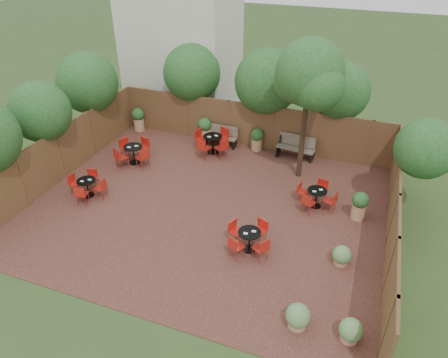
% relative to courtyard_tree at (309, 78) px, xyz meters
% --- Properties ---
extents(ground, '(80.00, 80.00, 0.00)m').
position_rel_courtyard_tree_xyz_m(ground, '(-2.57, -3.22, -3.99)').
color(ground, '#354F23').
rests_on(ground, ground).
extents(courtyard_paving, '(12.00, 10.00, 0.02)m').
position_rel_courtyard_tree_xyz_m(courtyard_paving, '(-2.57, -3.22, -3.98)').
color(courtyard_paving, '#3B1B18').
rests_on(courtyard_paving, ground).
extents(fence_back, '(12.00, 0.08, 2.00)m').
position_rel_courtyard_tree_xyz_m(fence_back, '(-2.57, 1.78, -2.99)').
color(fence_back, '#4D2F1C').
rests_on(fence_back, ground).
extents(fence_left, '(0.08, 10.00, 2.00)m').
position_rel_courtyard_tree_xyz_m(fence_left, '(-8.57, -3.22, -2.99)').
color(fence_left, '#4D2F1C').
rests_on(fence_left, ground).
extents(fence_right, '(0.08, 10.00, 2.00)m').
position_rel_courtyard_tree_xyz_m(fence_right, '(3.43, -3.22, -2.99)').
color(fence_right, '#4D2F1C').
rests_on(fence_right, ground).
extents(neighbour_building, '(5.00, 4.00, 8.00)m').
position_rel_courtyard_tree_xyz_m(neighbour_building, '(-7.07, 4.78, 0.01)').
color(neighbour_building, beige).
rests_on(neighbour_building, ground).
extents(overhang_foliage, '(15.51, 10.75, 2.76)m').
position_rel_courtyard_tree_xyz_m(overhang_foliage, '(-4.85, -0.10, -1.24)').
color(overhang_foliage, '#1D511A').
rests_on(overhang_foliage, ground).
extents(courtyard_tree, '(2.60, 2.50, 5.34)m').
position_rel_courtyard_tree_xyz_m(courtyard_tree, '(0.00, 0.00, 0.00)').
color(courtyard_tree, black).
rests_on(courtyard_tree, courtyard_paving).
extents(park_bench_left, '(1.45, 0.48, 0.89)m').
position_rel_courtyard_tree_xyz_m(park_bench_left, '(-3.77, 1.40, -3.51)').
color(park_bench_left, brown).
rests_on(park_bench_left, courtyard_paving).
extents(park_bench_right, '(1.64, 0.71, 0.99)m').
position_rel_courtyard_tree_xyz_m(park_bench_right, '(-0.43, 1.41, -3.46)').
color(park_bench_right, brown).
rests_on(park_bench_right, courtyard_paving).
extents(bistro_tables, '(9.31, 6.93, 0.92)m').
position_rel_courtyard_tree_xyz_m(bistro_tables, '(-3.63, -1.94, -3.55)').
color(bistro_tables, black).
rests_on(bistro_tables, courtyard_paving).
extents(planters, '(11.01, 4.08, 1.12)m').
position_rel_courtyard_tree_xyz_m(planters, '(-3.50, 0.73, -3.39)').
color(planters, tan).
rests_on(planters, courtyard_paving).
extents(low_shrubs, '(1.87, 3.22, 0.67)m').
position_rel_courtyard_tree_xyz_m(low_shrubs, '(2.06, -6.30, -3.66)').
color(low_shrubs, tan).
rests_on(low_shrubs, courtyard_paving).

